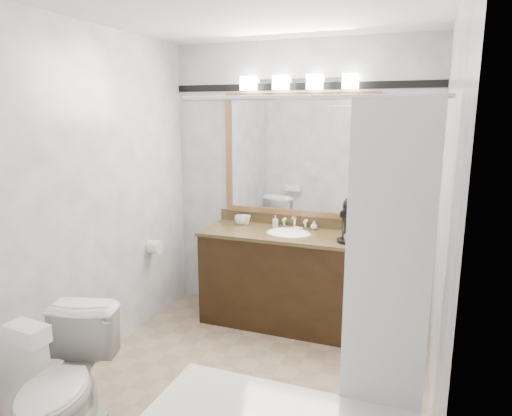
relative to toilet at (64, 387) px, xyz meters
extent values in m
cube|color=tan|center=(0.72, 0.92, -0.38)|extent=(2.40, 2.60, 0.01)
cube|color=white|center=(0.72, 0.92, 2.13)|extent=(2.40, 2.60, 0.01)
cube|color=white|center=(0.72, 2.23, 0.87)|extent=(2.40, 0.01, 2.50)
cube|color=white|center=(0.72, -0.38, 0.87)|extent=(2.40, 0.01, 2.50)
cube|color=white|center=(-0.48, 0.92, 0.87)|extent=(0.01, 2.60, 2.50)
cube|color=white|center=(1.93, 0.92, 0.87)|extent=(0.01, 2.60, 2.50)
cube|color=black|center=(0.72, 1.94, 0.03)|extent=(1.50, 0.55, 0.82)
cube|color=olive|center=(0.72, 1.94, 0.46)|extent=(1.53, 0.58, 0.03)
cube|color=olive|center=(0.72, 2.21, 0.52)|extent=(1.53, 0.03, 0.10)
ellipsoid|color=white|center=(0.72, 1.94, 0.44)|extent=(0.44, 0.34, 0.14)
cube|color=#9E7047|center=(0.72, 2.20, 1.65)|extent=(1.40, 0.04, 0.05)
cube|color=#9E7047|center=(0.72, 2.20, 0.60)|extent=(1.40, 0.04, 0.05)
cube|color=#9E7047|center=(0.05, 2.20, 1.12)|extent=(0.05, 0.04, 1.00)
cube|color=#9E7047|center=(1.40, 2.20, 1.12)|extent=(0.05, 0.04, 1.00)
cube|color=white|center=(0.72, 2.21, 1.12)|extent=(1.30, 0.01, 1.00)
cube|color=silver|center=(0.72, 2.19, 1.77)|extent=(0.90, 0.05, 0.03)
cube|color=white|center=(0.27, 2.14, 1.75)|extent=(0.12, 0.12, 0.12)
cube|color=white|center=(0.57, 2.14, 1.75)|extent=(0.12, 0.12, 0.12)
cube|color=white|center=(0.87, 2.14, 1.75)|extent=(0.12, 0.12, 0.12)
cube|color=white|center=(1.17, 2.14, 1.75)|extent=(0.12, 0.12, 0.12)
cube|color=black|center=(0.72, 2.21, 1.72)|extent=(2.40, 0.01, 0.06)
cylinder|color=silver|center=(1.25, 0.38, 1.57)|extent=(1.30, 0.02, 0.02)
cube|color=white|center=(1.67, 0.37, 0.80)|extent=(0.40, 0.04, 1.55)
cylinder|color=white|center=(-0.42, 1.58, 0.32)|extent=(0.11, 0.12, 0.12)
imported|color=white|center=(0.00, 0.00, 0.00)|extent=(0.61, 0.83, 0.75)
cube|color=white|center=(0.00, -0.20, 0.42)|extent=(0.23, 0.14, 0.09)
cylinder|color=black|center=(1.26, 1.83, 0.48)|extent=(0.19, 0.19, 0.02)
cylinder|color=black|center=(1.27, 1.89, 0.62)|extent=(0.16, 0.16, 0.27)
sphere|color=black|center=(1.27, 1.89, 0.76)|extent=(0.16, 0.16, 0.16)
cube|color=black|center=(1.26, 1.81, 0.71)|extent=(0.12, 0.12, 0.05)
cylinder|color=silver|center=(1.26, 1.81, 0.52)|extent=(0.06, 0.06, 0.06)
imported|color=white|center=(0.22, 2.07, 0.52)|extent=(0.14, 0.14, 0.09)
imported|color=white|center=(0.26, 2.09, 0.52)|extent=(0.11, 0.11, 0.08)
imported|color=white|center=(0.55, 2.10, 0.53)|extent=(0.06, 0.06, 0.11)
imported|color=white|center=(0.91, 2.12, 0.51)|extent=(0.08, 0.08, 0.08)
cube|color=beige|center=(0.77, 2.05, 0.49)|extent=(0.09, 0.07, 0.02)
camera|label=1|loc=(1.81, -1.76, 1.51)|focal=32.00mm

